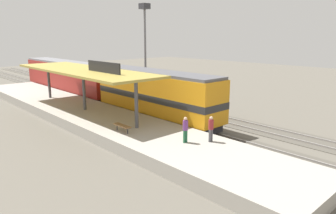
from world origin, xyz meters
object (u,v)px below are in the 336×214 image
at_px(freight_car, 142,85).
at_px(person_walking, 185,128).
at_px(platform_bench, 122,126).
at_px(passenger_carriage_single, 67,77).
at_px(person_waiting, 211,128).
at_px(light_mast, 145,30).
at_px(locomotive, 155,95).

relative_size(freight_car, person_walking, 7.02).
distance_m(platform_bench, freight_car, 15.35).
distance_m(passenger_carriage_single, person_waiting, 27.21).
relative_size(light_mast, person_walking, 6.84).
distance_m(freight_car, light_mast, 7.92).
relative_size(locomotive, light_mast, 1.23).
bearing_deg(light_mast, person_walking, -122.35).
xyz_separation_m(passenger_carriage_single, person_walking, (-4.33, -26.03, -0.46)).
height_order(platform_bench, locomotive, locomotive).
xyz_separation_m(freight_car, light_mast, (3.20, 3.35, 6.43)).
relative_size(locomotive, person_walking, 8.44).
bearing_deg(passenger_carriage_single, locomotive, -90.00).
height_order(passenger_carriage_single, light_mast, light_mast).
bearing_deg(person_waiting, person_walking, 143.00).
bearing_deg(person_walking, person_waiting, -37.00).
xyz_separation_m(platform_bench, locomotive, (6.00, 3.31, 1.07)).
relative_size(person_waiting, person_walking, 1.00).
xyz_separation_m(platform_bench, passenger_carriage_single, (6.00, 21.31, 0.97)).
distance_m(locomotive, light_mast, 14.84).
relative_size(passenger_carriage_single, person_waiting, 11.70).
xyz_separation_m(platform_bench, person_waiting, (3.02, -5.73, 0.51)).
xyz_separation_m(platform_bench, light_mast, (13.80, 14.42, 7.05)).
distance_m(passenger_carriage_single, freight_car, 11.22).
bearing_deg(light_mast, person_waiting, -118.15).
bearing_deg(light_mast, locomotive, -125.06).
bearing_deg(freight_car, light_mast, 46.28).
relative_size(passenger_carriage_single, person_walking, 11.70).
height_order(person_waiting, person_walking, same).
xyz_separation_m(light_mast, person_walking, (-12.13, -19.14, -6.54)).
xyz_separation_m(person_waiting, person_walking, (-1.34, 1.01, 0.00)).
bearing_deg(freight_car, person_walking, -119.47).
height_order(platform_bench, passenger_carriage_single, passenger_carriage_single).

